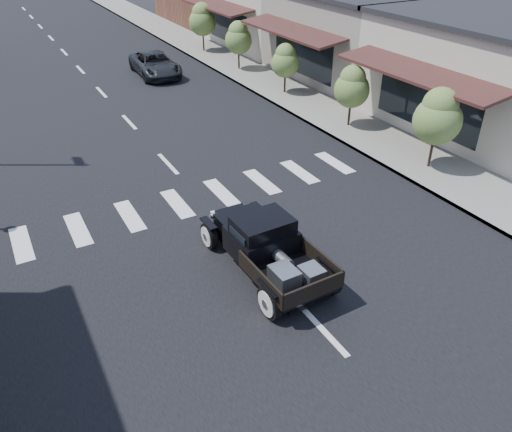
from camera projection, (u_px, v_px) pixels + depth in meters
ground at (258, 261)px, 13.75m from camera, size 120.00×120.00×0.00m
road at (112, 103)px, 24.92m from camera, size 14.00×80.00×0.02m
road_markings at (143, 137)px, 21.20m from camera, size 12.00×60.00×0.06m
sidewalk_right at (260, 78)px, 28.40m from camera, size 3.00×80.00×0.15m
storefront_mid at (376, 33)px, 28.46m from camera, size 10.00×9.00×4.50m
storefront_far at (291, 10)px, 35.16m from camera, size 10.00×9.00×4.50m
small_tree_a at (435, 130)px, 17.75m from camera, size 1.71×1.71×2.85m
small_tree_b at (351, 97)px, 21.39m from camera, size 1.51×1.51×2.52m
small_tree_c at (285, 69)px, 25.41m from camera, size 1.43×1.43×2.38m
small_tree_d at (239, 46)px, 29.20m from camera, size 1.57×1.57×2.62m
small_tree_e at (203, 28)px, 32.98m from camera, size 1.76×1.76×2.93m
hotrod_pickup at (266, 246)px, 12.98m from camera, size 2.22×4.56×1.56m
second_car at (155, 65)px, 28.79m from camera, size 2.33×4.70×1.28m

